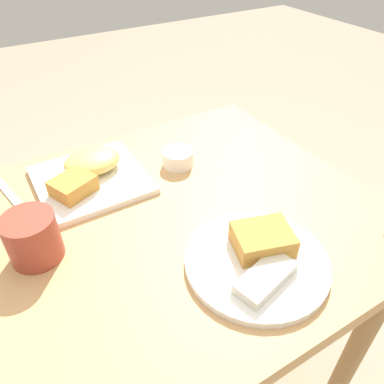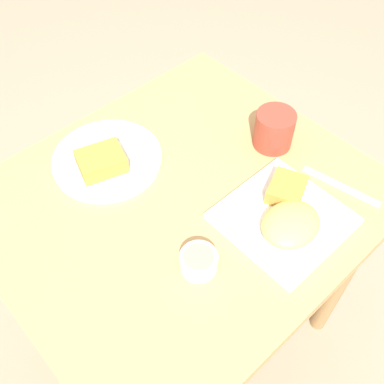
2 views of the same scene
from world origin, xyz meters
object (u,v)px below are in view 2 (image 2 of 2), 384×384
Objects in this scene: sauce_ramekin at (199,261)px; butter_knife at (341,186)px; coffee_mug at (274,129)px; plate_oval_far at (105,158)px; plate_square_near at (286,217)px.

butter_knife is (0.37, -0.07, -0.02)m from sauce_ramekin.
butter_knife is 0.20m from coffee_mug.
coffee_mug is at bearing 19.44° from sauce_ramekin.
plate_oval_far reaches higher than butter_knife.
coffee_mug reaches higher than butter_knife.
plate_oval_far is 2.74× the size of coffee_mug.
coffee_mug reaches higher than plate_square_near.
plate_oval_far is at bearing 114.00° from plate_square_near.
plate_oval_far is 0.35m from sauce_ramekin.
plate_square_near is 1.29× the size of butter_knife.
butter_knife is (0.17, -0.02, -0.02)m from plate_square_near.
plate_square_near is 0.24m from coffee_mug.
coffee_mug is (0.16, 0.17, 0.02)m from plate_square_near.
coffee_mug reaches higher than sauce_ramekin.
sauce_ramekin is (-0.21, 0.05, -0.00)m from plate_square_near.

